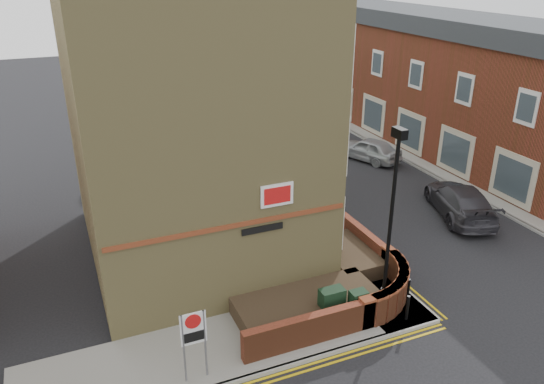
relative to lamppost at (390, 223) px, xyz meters
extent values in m
plane|color=black|center=(-1.60, -1.20, -3.34)|extent=(120.00, 120.00, 0.00)
cube|color=gray|center=(-5.10, 0.30, -3.28)|extent=(13.00, 3.00, 0.12)
cube|color=gray|center=(0.40, 14.80, -3.28)|extent=(2.00, 32.00, 0.12)
cube|color=gray|center=(11.40, 11.80, -3.28)|extent=(4.00, 40.00, 0.12)
cube|color=gray|center=(-5.10, -1.20, -3.28)|extent=(13.00, 0.15, 0.12)
cube|color=gray|center=(1.40, 14.80, -3.28)|extent=(0.15, 32.00, 0.12)
cube|color=gray|center=(9.40, 11.80, -3.28)|extent=(0.15, 40.00, 0.12)
cube|color=gold|center=(-5.10, -1.45, -3.34)|extent=(13.00, 0.28, 0.01)
cube|color=gold|center=(1.65, 14.80, -3.34)|extent=(0.28, 32.00, 0.01)
cube|color=#9E8D54|center=(-4.60, 6.80, 2.28)|extent=(8.00, 10.00, 11.00)
cube|color=brown|center=(-4.60, 1.77, -0.02)|extent=(7.80, 0.06, 0.15)
cube|color=white|center=(-3.10, 1.76, 0.78)|extent=(1.10, 0.05, 0.75)
cube|color=black|center=(-3.60, 1.76, -0.32)|extent=(1.40, 0.04, 0.22)
cylinder|color=black|center=(0.00, 0.00, -0.22)|extent=(0.12, 0.12, 6.00)
cylinder|color=black|center=(0.00, 0.00, -2.82)|extent=(0.20, 0.20, 0.80)
cube|color=black|center=(0.00, 0.00, 2.93)|extent=(0.25, 0.50, 0.30)
cube|color=black|center=(-1.90, 0.10, -2.62)|extent=(0.80, 0.45, 1.20)
cube|color=black|center=(-1.10, -0.20, -2.67)|extent=(0.55, 0.40, 1.10)
cylinder|color=black|center=(0.40, -0.80, -2.77)|extent=(0.11, 0.11, 0.90)
cylinder|color=black|center=(1.00, 0.00, -2.77)|extent=(0.11, 0.11, 0.90)
cylinder|color=slate|center=(-6.90, -0.70, -2.12)|extent=(0.06, 0.06, 2.20)
cylinder|color=slate|center=(-6.30, -0.70, -2.12)|extent=(0.06, 0.06, 2.20)
cube|color=white|center=(-6.60, -0.70, -1.52)|extent=(0.72, 0.04, 1.00)
cylinder|color=red|center=(-6.60, -0.73, -1.27)|extent=(0.44, 0.02, 0.44)
cube|color=brown|center=(12.90, 15.80, 0.16)|extent=(5.00, 30.00, 7.00)
cube|color=#2C3034|center=(12.90, 15.80, 4.16)|extent=(5.40, 30.40, 1.00)
cube|color=#B6AD96|center=(12.90, 36.80, 0.16)|extent=(5.00, 12.00, 7.00)
cylinder|color=#382B1E|center=(0.40, 12.80, -0.95)|extent=(0.24, 0.24, 4.55)
sphere|color=#2A551C|center=(0.40, 12.80, 1.65)|extent=(3.64, 3.64, 3.64)
sphere|color=#2A551C|center=(0.80, 12.50, 0.81)|extent=(2.60, 2.60, 2.60)
sphere|color=#2A551C|center=(0.10, 13.20, 1.20)|extent=(2.86, 2.86, 2.86)
cylinder|color=#382B1E|center=(0.40, 20.80, -0.70)|extent=(0.24, 0.24, 5.04)
sphere|color=#2A551C|center=(0.40, 20.80, 2.18)|extent=(4.03, 4.03, 4.03)
sphere|color=#2A551C|center=(0.80, 20.50, 1.24)|extent=(2.88, 2.88, 2.88)
sphere|color=#2A551C|center=(0.10, 21.20, 1.67)|extent=(3.17, 3.17, 3.17)
cylinder|color=#382B1E|center=(0.40, 28.80, -0.84)|extent=(0.24, 0.24, 4.76)
sphere|color=#2A551C|center=(0.40, 28.80, 1.88)|extent=(3.81, 3.81, 3.81)
sphere|color=#2A551C|center=(0.80, 28.50, 0.99)|extent=(2.72, 2.72, 2.72)
sphere|color=#2A551C|center=(0.10, 29.20, 1.40)|extent=(2.99, 2.99, 2.99)
cylinder|color=black|center=(0.80, 23.80, -1.62)|extent=(0.10, 0.10, 3.20)
imported|color=black|center=(0.80, 23.80, 0.48)|extent=(0.20, 0.16, 1.00)
imported|color=#B5B8BD|center=(2.00, 13.33, -2.73)|extent=(1.99, 3.92, 1.23)
imported|color=maroon|center=(2.91, 17.46, -2.72)|extent=(2.14, 4.50, 1.24)
imported|color=#323136|center=(7.40, 4.84, -2.61)|extent=(3.69, 5.46, 1.47)
imported|color=#A9ADB1|center=(7.53, 12.80, -2.67)|extent=(3.00, 4.28, 1.35)
camera|label=1|loc=(-9.13, -12.12, 7.55)|focal=35.00mm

